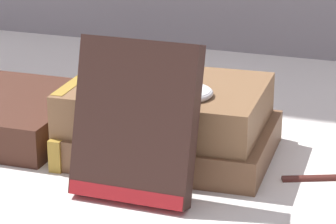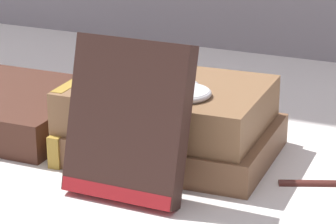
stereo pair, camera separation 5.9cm
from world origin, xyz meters
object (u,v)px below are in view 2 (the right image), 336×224
Objects in this scene: book_flat_bottom at (166,140)px; reading_glasses at (217,99)px; pocket_watch at (184,93)px; book_flat_top at (164,103)px; book_leaning_front at (128,126)px.

reading_glasses is (-0.02, 0.17, -0.01)m from book_flat_bottom.
book_flat_top is at bearing 139.78° from pocket_watch.
book_flat_bottom is 0.04m from book_flat_top.
reading_glasses is at bearing 102.35° from pocket_watch.
pocket_watch is (0.02, 0.07, 0.01)m from book_leaning_front.
pocket_watch is at bearing -43.35° from book_flat_top.
book_leaning_front is (0.01, -0.09, 0.05)m from book_flat_bottom.
book_flat_bottom is at bearing -65.15° from reading_glasses.
book_flat_bottom is 0.10m from book_leaning_front.
reading_glasses is at bearing 94.83° from book_leaning_front.
book_flat_bottom reaches higher than reading_glasses.
pocket_watch reaches higher than reading_glasses.
book_flat_top reaches higher than book_flat_bottom.
book_leaning_front is (0.01, -0.10, 0.01)m from book_flat_top.
pocket_watch is at bearing 74.03° from book_leaning_front.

